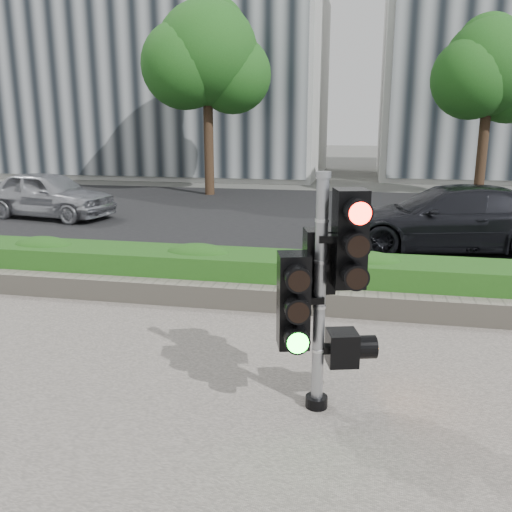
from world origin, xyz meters
name	(u,v)px	position (x,y,z in m)	size (l,w,h in m)	color
ground	(232,365)	(0.00, 0.00, 0.00)	(120.00, 120.00, 0.00)	#51514C
sidewalk	(149,508)	(0.00, -2.50, 0.01)	(16.00, 11.00, 0.03)	#9E9389
road	(314,218)	(0.00, 10.00, 0.01)	(60.00, 13.00, 0.02)	black
curb	(276,283)	(0.00, 3.15, 0.06)	(60.00, 0.25, 0.12)	gray
stone_wall	(262,298)	(0.00, 1.90, 0.20)	(12.00, 0.32, 0.34)	gray
hedge	(270,276)	(0.00, 2.55, 0.37)	(12.00, 1.00, 0.68)	#3D902C
building_left	(170,28)	(-9.00, 23.00, 7.50)	(16.00, 9.00, 15.00)	#B7B7B2
tree_left	(207,58)	(-4.52, 14.56, 5.04)	(4.61, 4.03, 7.34)	black
tree_right	(489,71)	(5.48, 15.55, 4.48)	(4.10, 3.58, 6.53)	black
traffic_signal	(323,282)	(1.09, -0.77, 1.31)	(0.84, 0.71, 2.32)	black
car_silver	(48,194)	(-7.65, 8.54, 0.70)	(1.61, 4.01, 1.36)	#B2B3B9
car_dark	(448,218)	(3.23, 6.58, 0.73)	(1.98, 4.86, 1.41)	black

